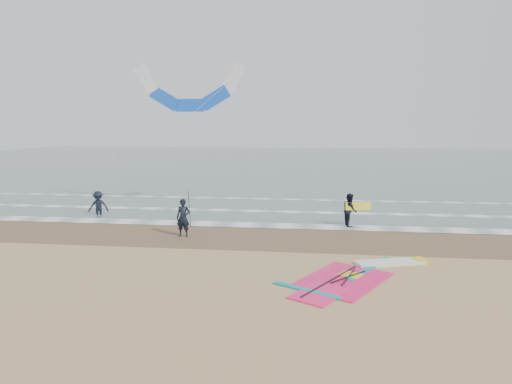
# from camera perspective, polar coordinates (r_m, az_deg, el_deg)

# --- Properties ---
(ground) EXTENTS (120.00, 120.00, 0.00)m
(ground) POSITION_cam_1_polar(r_m,az_deg,el_deg) (15.16, 1.80, -11.11)
(ground) COLOR tan
(ground) RESTS_ON ground
(sea_water) EXTENTS (120.00, 80.00, 0.02)m
(sea_water) POSITION_cam_1_polar(r_m,az_deg,el_deg) (62.45, 5.95, 3.71)
(sea_water) COLOR #47605E
(sea_water) RESTS_ON ground
(wet_sand_band) EXTENTS (120.00, 5.00, 0.01)m
(wet_sand_band) POSITION_cam_1_polar(r_m,az_deg,el_deg) (20.89, 3.35, -5.63)
(wet_sand_band) COLOR brown
(wet_sand_band) RESTS_ON ground
(foam_waterline) EXTENTS (120.00, 9.15, 0.02)m
(foam_waterline) POSITION_cam_1_polar(r_m,az_deg,el_deg) (25.21, 4.03, -3.14)
(foam_waterline) COLOR white
(foam_waterline) RESTS_ON ground
(windsurf_rig) EXTENTS (5.52, 5.22, 0.13)m
(windsurf_rig) POSITION_cam_1_polar(r_m,az_deg,el_deg) (16.02, 12.62, -10.10)
(windsurf_rig) COLOR white
(windsurf_rig) RESTS_ON ground
(person_standing) EXTENTS (0.66, 0.45, 1.75)m
(person_standing) POSITION_cam_1_polar(r_m,az_deg,el_deg) (21.01, -9.09, -3.21)
(person_standing) COLOR black
(person_standing) RESTS_ON ground
(person_walking) EXTENTS (0.77, 0.92, 1.68)m
(person_walking) POSITION_cam_1_polar(r_m,az_deg,el_deg) (23.30, 11.64, -2.22)
(person_walking) COLOR black
(person_walking) RESTS_ON ground
(person_wading) EXTENTS (1.23, 0.88, 1.72)m
(person_wading) POSITION_cam_1_polar(r_m,az_deg,el_deg) (27.16, -19.14, -0.97)
(person_wading) COLOR black
(person_wading) RESTS_ON ground
(held_pole) EXTENTS (0.17, 0.86, 1.82)m
(held_pole) POSITION_cam_1_polar(r_m,az_deg,el_deg) (20.85, -8.32, -2.14)
(held_pole) COLOR black
(held_pole) RESTS_ON ground
(carried_kiteboard) EXTENTS (1.30, 0.51, 0.39)m
(carried_kiteboard) POSITION_cam_1_polar(r_m,az_deg,el_deg) (23.19, 12.66, -1.74)
(carried_kiteboard) COLOR yellow
(carried_kiteboard) RESTS_ON ground
(surf_kite) EXTENTS (8.11, 2.76, 7.54)m
(surf_kite) POSITION_cam_1_polar(r_m,az_deg,el_deg) (27.72, -8.35, 12.24)
(surf_kite) COLOR white
(surf_kite) RESTS_ON ground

